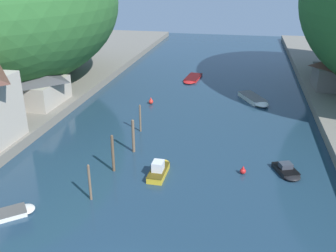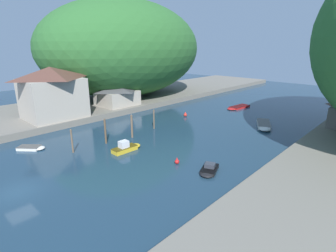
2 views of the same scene
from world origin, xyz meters
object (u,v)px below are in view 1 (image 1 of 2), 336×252
boat_near_quay (159,169)px  boat_navy_launch (255,100)px  boat_far_right_bank (12,213)px  boat_yellow_tender (192,79)px  boathouse_shed (34,87)px  right_bank_cottage (332,73)px  boat_white_cruiser (287,171)px  channel_buoy_near (243,171)px  channel_buoy_far (151,101)px

boat_near_quay → boat_navy_launch: 23.90m
boat_near_quay → boat_far_right_bank: bearing=-137.5°
boat_yellow_tender → boat_navy_launch: (10.33, -9.59, 0.14)m
boat_yellow_tender → boat_near_quay: boat_near_quay is taller
boathouse_shed → boat_navy_launch: boathouse_shed is taller
right_bank_cottage → boat_far_right_bank: size_ratio=1.79×
boat_near_quay → boat_navy_launch: boat_near_quay is taller
right_bank_cottage → boat_white_cruiser: size_ratio=1.79×
boathouse_shed → right_bank_cottage: (39.02, 14.98, 0.04)m
boat_white_cruiser → boat_far_right_bank: (-20.94, -10.69, -0.08)m
boat_far_right_bank → boat_near_quay: bearing=91.6°
right_bank_cottage → channel_buoy_near: (-11.94, -26.37, -3.00)m
boat_white_cruiser → boat_far_right_bank: boat_white_cruiser is taller
boat_near_quay → boat_far_right_bank: size_ratio=1.16×
boat_yellow_tender → boat_white_cruiser: bearing=119.2°
channel_buoy_far → boat_far_right_bank: bearing=-98.5°
boat_white_cruiser → channel_buoy_near: (-3.95, -0.79, 0.03)m
right_bank_cottage → boat_white_cruiser: 26.97m
boat_yellow_tender → channel_buoy_near: bearing=112.0°
boat_yellow_tender → channel_buoy_far: (-3.83, -13.32, 0.18)m
boat_white_cruiser → boat_navy_launch: bearing=-104.1°
boat_near_quay → boat_far_right_bank: (-9.52, -8.41, -0.24)m
boathouse_shed → channel_buoy_far: size_ratio=8.24×
boat_far_right_bank → channel_buoy_near: bearing=80.3°
boat_far_right_bank → channel_buoy_near: channel_buoy_near is taller
boat_near_quay → channel_buoy_near: (7.47, 1.48, -0.13)m
right_bank_cottage → boat_far_right_bank: 46.49m
boat_white_cruiser → boat_far_right_bank: bearing=5.1°
boat_far_right_bank → channel_buoy_far: 27.26m
boat_yellow_tender → boat_far_right_bank: boat_far_right_bank is taller
boathouse_shed → boat_yellow_tender: (17.96, 18.98, -3.07)m
boathouse_shed → boat_far_right_bank: 23.76m
boat_white_cruiser → right_bank_cottage: bearing=-129.3°
channel_buoy_far → boat_near_quay: bearing=-73.5°
boat_yellow_tender → boat_white_cruiser: boat_white_cruiser is taller
boat_navy_launch → channel_buoy_near: 20.82m
boathouse_shed → boat_navy_launch: size_ratio=1.20×
boat_yellow_tender → channel_buoy_near: 31.72m
boathouse_shed → channel_buoy_near: 29.53m
channel_buoy_near → boat_yellow_tender: bearing=106.7°
right_bank_cottage → channel_buoy_far: size_ratio=6.72×
right_bank_cottage → boat_white_cruiser: right_bank_cottage is taller
boat_near_quay → channel_buoy_near: boat_near_quay is taller
boathouse_shed → boat_yellow_tender: bearing=46.6°
right_bank_cottage → channel_buoy_near: right_bank_cottage is taller
boat_navy_launch → channel_buoy_near: channel_buoy_near is taller
boathouse_shed → channel_buoy_far: 15.50m
boat_yellow_tender → boat_white_cruiser: size_ratio=1.84×
boat_yellow_tender → boathouse_shed: bearing=51.9°
boathouse_shed → boat_white_cruiser: (31.04, -10.60, -2.98)m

